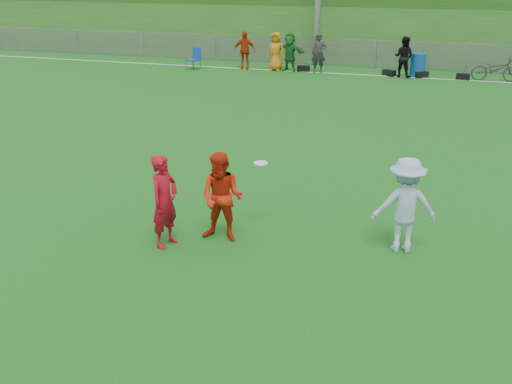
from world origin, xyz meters
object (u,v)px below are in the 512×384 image
at_px(player_red_center, 222,198).
at_px(recycling_bin, 418,65).
at_px(player_red_left, 165,201).
at_px(frisbee, 261,163).
at_px(player_blue, 405,205).
at_px(bicycle, 495,69).

relative_size(player_red_center, recycling_bin, 1.61).
distance_m(player_red_left, frisbee, 1.80).
xyz_separation_m(frisbee, recycling_bin, (2.03, 16.61, -0.74)).
relative_size(player_blue, frisbee, 6.48).
height_order(player_red_left, player_blue, player_blue).
bearing_deg(player_blue, recycling_bin, -104.29).
xyz_separation_m(player_blue, frisbee, (-2.50, 0.15, 0.42)).
height_order(player_blue, bicycle, player_blue).
bearing_deg(player_red_left, player_blue, -63.14).
bearing_deg(player_red_left, frisbee, -36.95).
distance_m(player_red_left, recycling_bin, 18.06).
bearing_deg(recycling_bin, frisbee, -96.97).
height_order(recycling_bin, bicycle, bicycle).
xyz_separation_m(player_red_center, recycling_bin, (2.51, 17.27, -0.30)).
height_order(player_blue, frisbee, player_blue).
distance_m(player_red_center, recycling_bin, 17.45).
bearing_deg(player_red_left, player_red_center, -48.13).
height_order(player_red_center, player_blue, player_blue).
xyz_separation_m(frisbee, bicycle, (5.12, 16.44, -0.74)).
bearing_deg(player_red_center, player_blue, 10.45).
relative_size(player_red_center, frisbee, 6.28).
height_order(player_red_center, frisbee, player_red_center).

